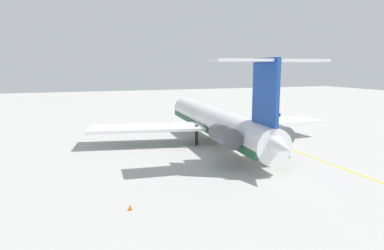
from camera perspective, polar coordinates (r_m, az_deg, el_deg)
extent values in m
plane|color=#ADADA8|center=(58.66, 8.38, -3.01)|extent=(282.08, 282.08, 0.00)
cylinder|color=silver|center=(58.40, 3.68, 0.67)|extent=(41.39, 7.94, 4.39)
cone|color=silver|center=(77.95, -1.31, 2.89)|extent=(4.92, 4.60, 4.22)
cone|color=silver|center=(39.81, 13.49, -3.13)|extent=(6.70, 4.27, 3.73)
cube|color=#195133|center=(58.56, 3.67, -0.29)|extent=(40.49, 7.95, 0.97)
cube|color=silver|center=(56.75, -7.52, -0.44)|extent=(10.22, 19.27, 0.44)
cube|color=silver|center=(63.93, 13.04, 0.51)|extent=(7.19, 18.42, 0.44)
cylinder|color=#515156|center=(44.03, 5.41, -1.80)|extent=(5.69, 3.01, 2.55)
cube|color=silver|center=(44.31, 6.34, -1.75)|extent=(3.40, 1.68, 0.53)
cylinder|color=#515156|center=(46.99, 13.49, -1.31)|extent=(5.69, 3.01, 2.55)
cube|color=silver|center=(46.63, 12.67, -1.36)|extent=(3.40, 1.68, 0.53)
cube|color=#19429E|center=(41.41, 11.95, 5.37)|extent=(5.96, 0.95, 7.78)
cube|color=silver|center=(39.40, 7.82, 10.49)|extent=(4.66, 6.74, 0.31)
cube|color=silver|center=(42.67, 16.67, 10.10)|extent=(4.66, 6.74, 0.31)
cylinder|color=black|center=(70.56, 0.30, 0.56)|extent=(0.48, 0.48, 3.33)
cylinder|color=black|center=(56.40, 0.74, -1.68)|extent=(0.48, 0.48, 3.33)
cylinder|color=black|center=(58.73, 7.34, -1.32)|extent=(0.48, 0.48, 3.33)
cylinder|color=black|center=(87.48, 14.24, 1.16)|extent=(0.10, 0.10, 0.79)
cylinder|color=black|center=(87.46, 14.15, 1.16)|extent=(0.10, 0.10, 0.79)
cylinder|color=#191E4C|center=(87.38, 14.21, 1.62)|extent=(0.27, 0.27, 0.63)
sphere|color=#8C6647|center=(87.32, 14.22, 1.90)|extent=(0.25, 0.25, 0.25)
cylinder|color=#191E4C|center=(87.40, 14.33, 1.64)|extent=(0.07, 0.07, 0.53)
cylinder|color=#191E4C|center=(87.34, 14.10, 1.64)|extent=(0.07, 0.07, 0.53)
cylinder|color=black|center=(85.71, 13.66, 1.04)|extent=(0.11, 0.11, 0.86)
cylinder|color=black|center=(85.56, 13.68, 1.02)|extent=(0.11, 0.11, 0.86)
cylinder|color=orange|center=(85.53, 13.69, 1.54)|extent=(0.29, 0.29, 0.68)
sphere|color=#8C6647|center=(85.47, 13.70, 1.85)|extent=(0.27, 0.27, 0.27)
cylinder|color=orange|center=(85.71, 13.67, 1.58)|extent=(0.08, 0.08, 0.58)
cylinder|color=orange|center=(85.34, 13.71, 1.54)|extent=(0.08, 0.08, 0.58)
cone|color=#EA590F|center=(84.33, 7.76, 0.98)|extent=(0.40, 0.40, 0.55)
cone|color=#EA590F|center=(32.13, -10.09, -13.14)|extent=(0.40, 0.40, 0.55)
cube|color=gold|center=(63.30, 11.22, -2.17)|extent=(92.90, 1.89, 0.01)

